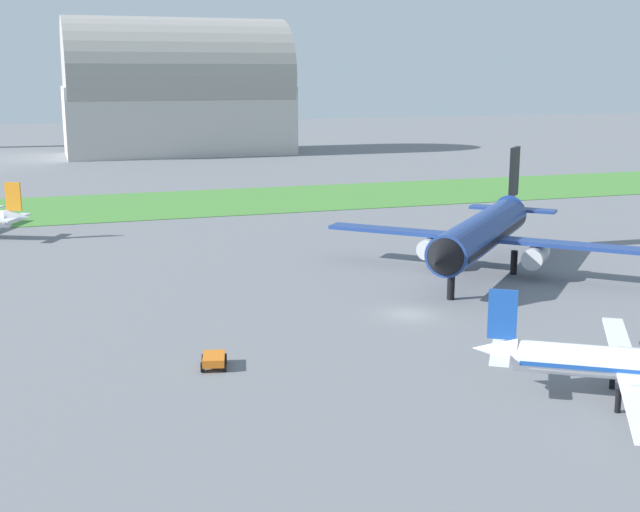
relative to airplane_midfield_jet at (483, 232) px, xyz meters
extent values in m
plane|color=slate|center=(-13.13, -11.28, -4.27)|extent=(600.00, 600.00, 0.00)
cube|color=#478438|center=(-13.13, 56.52, -4.23)|extent=(360.00, 28.00, 0.08)
cylinder|color=navy|center=(-0.45, -0.48, 0.09)|extent=(20.03, 20.90, 3.84)
cone|color=black|center=(-10.03, -10.63, 0.09)|extent=(5.13, 5.12, 3.76)
cone|color=navy|center=(9.61, 10.17, 0.57)|extent=(5.86, 5.92, 3.45)
cube|color=black|center=(-0.45, -0.48, -0.20)|extent=(19.13, 19.93, 0.54)
cube|color=navy|center=(6.11, -5.72, -0.58)|extent=(13.85, 13.27, 0.38)
cube|color=navy|center=(-6.06, 5.78, -0.58)|extent=(13.85, 13.27, 0.38)
cylinder|color=#B7BABF|center=(3.92, -3.65, -1.95)|extent=(4.41, 4.49, 2.11)
cylinder|color=#B7BABF|center=(-3.87, 3.71, -1.95)|extent=(4.41, 4.49, 2.11)
cube|color=black|center=(9.13, 9.67, 4.80)|extent=(2.49, 2.60, 5.58)
cube|color=navy|center=(10.90, 7.99, 0.47)|extent=(4.99, 4.87, 0.31)
cube|color=navy|center=(7.35, 11.34, 0.47)|extent=(4.99, 4.87, 0.31)
cylinder|color=black|center=(-7.64, -8.09, -3.05)|extent=(0.69, 0.69, 2.44)
cylinder|color=black|center=(2.94, -1.28, -3.05)|extent=(0.69, 0.69, 2.44)
cylinder|color=black|center=(-1.45, 2.86, -3.05)|extent=(0.69, 0.69, 2.44)
cylinder|color=white|center=(-7.97, -33.47, -1.83)|extent=(13.42, 9.58, 2.03)
cone|color=white|center=(-15.16, -28.88, -1.58)|extent=(3.38, 3.07, 1.83)
cube|color=#19479E|center=(-7.97, -33.47, -1.99)|extent=(12.76, 9.18, 0.28)
cube|color=white|center=(-5.30, -28.54, -2.19)|extent=(7.21, 10.18, 0.20)
cube|color=white|center=(-11.31, -37.96, -2.19)|extent=(7.21, 10.18, 0.20)
cylinder|color=#B7BABF|center=(-5.90, -30.54, -2.19)|extent=(1.72, 1.42, 0.65)
cube|color=#19479E|center=(-14.81, -29.10, 0.81)|extent=(1.67, 1.19, 3.25)
cube|color=white|center=(-14.05, -27.90, -1.63)|extent=(2.56, 3.05, 0.16)
cube|color=white|center=(-15.58, -30.30, -1.63)|extent=(2.56, 3.05, 0.16)
cylinder|color=black|center=(-7.74, -31.23, -3.56)|extent=(0.37, 0.37, 1.42)
cylinder|color=black|center=(-9.90, -34.62, -3.56)|extent=(0.37, 0.37, 1.42)
cone|color=silver|center=(-45.28, 33.23, -1.40)|extent=(3.57, 3.06, 1.95)
cube|color=orange|center=(-45.67, 33.42, 1.14)|extent=(1.87, 1.07, 3.47)
cube|color=silver|center=(-46.32, 32.05, -1.46)|extent=(2.47, 3.30, 0.17)
cube|color=silver|center=(-45.02, 34.79, -1.46)|extent=(2.47, 3.30, 0.17)
cube|color=orange|center=(-31.54, -19.15, -3.65)|extent=(2.00, 2.68, 0.55)
cylinder|color=black|center=(-31.00, -20.14, -3.92)|extent=(0.40, 0.74, 0.70)
cylinder|color=black|center=(-32.46, -19.80, -3.92)|extent=(0.40, 0.74, 0.70)
cylinder|color=black|center=(-30.62, -18.50, -3.92)|extent=(0.40, 0.74, 0.70)
cylinder|color=black|center=(-32.09, -18.17, -3.92)|extent=(0.40, 0.74, 0.70)
cube|color=#BCB7B2|center=(-8.81, 140.25, 4.16)|extent=(55.35, 25.67, 16.86)
cylinder|color=gray|center=(-8.81, 140.25, 15.15)|extent=(54.25, 28.24, 28.24)
camera|label=1|loc=(-41.89, -74.14, 15.81)|focal=47.12mm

